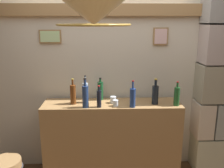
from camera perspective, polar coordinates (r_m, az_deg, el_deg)
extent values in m
cube|color=beige|center=(3.17, -0.19, 1.38)|extent=(3.37, 0.08, 2.42)
cube|color=#9E7547|center=(3.03, -0.17, 16.92)|extent=(3.37, 0.10, 0.14)
cube|color=#9E7547|center=(3.11, -14.20, 10.70)|extent=(0.26, 0.03, 0.16)
cube|color=#B9D897|center=(3.10, -14.27, 10.68)|extent=(0.23, 0.01, 0.13)
cube|color=#9E7547|center=(3.12, 11.25, 10.86)|extent=(0.18, 0.03, 0.21)
cube|color=beige|center=(3.10, 11.31, 10.84)|extent=(0.15, 0.01, 0.18)
cube|color=#B8BCA3|center=(3.64, 21.18, -14.25)|extent=(0.40, 0.37, 0.45)
cube|color=beige|center=(3.40, 20.14, -7.40)|extent=(0.20, 0.37, 0.45)
cube|color=#9AA39E|center=(3.49, 23.60, -7.18)|extent=(0.21, 0.37, 0.45)
cube|color=#9E9983|center=(3.31, 22.66, 0.37)|extent=(0.41, 0.37, 0.45)
cube|color=#BAAAA6|center=(3.23, 23.47, 8.54)|extent=(0.40, 0.37, 0.45)
cube|color=#9B9894|center=(3.23, 24.34, 16.90)|extent=(0.42, 0.37, 0.45)
cube|color=#9E7547|center=(3.15, -0.03, -12.80)|extent=(1.66, 0.42, 0.97)
cylinder|color=navy|center=(2.79, -6.22, -2.99)|extent=(0.07, 0.07, 0.25)
cylinder|color=navy|center=(2.74, -6.32, 0.33)|extent=(0.03, 0.03, 0.08)
cylinder|color=black|center=(2.73, -6.34, 1.25)|extent=(0.03, 0.03, 0.01)
cylinder|color=#1B4E23|center=(2.94, 14.85, -2.83)|extent=(0.07, 0.07, 0.22)
cylinder|color=#1B4E23|center=(2.90, 15.03, -0.22)|extent=(0.02, 0.02, 0.06)
cylinder|color=maroon|center=(2.89, 15.07, 0.46)|extent=(0.03, 0.03, 0.01)
cylinder|color=#AAC3DE|center=(2.96, -6.21, -2.09)|extent=(0.07, 0.07, 0.24)
cylinder|color=#AAC3DE|center=(2.91, -6.30, 0.96)|extent=(0.02, 0.02, 0.08)
cylinder|color=black|center=(2.90, -6.32, 1.86)|extent=(0.02, 0.02, 0.01)
cylinder|color=#174A26|center=(3.05, -2.73, -1.63)|extent=(0.07, 0.07, 0.23)
cylinder|color=#174A26|center=(3.02, -2.76, 0.84)|extent=(0.03, 0.03, 0.04)
cylinder|color=black|center=(3.01, -2.76, 1.34)|extent=(0.03, 0.03, 0.01)
cylinder|color=black|center=(2.79, -3.04, -3.49)|extent=(0.05, 0.05, 0.20)
cylinder|color=black|center=(2.76, -3.07, -1.05)|extent=(0.02, 0.02, 0.05)
cylinder|color=maroon|center=(2.75, -3.08, -0.44)|extent=(0.03, 0.03, 0.01)
cylinder|color=black|center=(2.94, 10.04, -2.54)|extent=(0.08, 0.08, 0.22)
cylinder|color=black|center=(2.90, 10.16, 0.26)|extent=(0.03, 0.03, 0.08)
cylinder|color=#B7932D|center=(2.89, 10.20, 1.11)|extent=(0.03, 0.03, 0.01)
cylinder|color=brown|center=(2.93, -9.07, -2.46)|extent=(0.07, 0.07, 0.23)
cylinder|color=brown|center=(2.89, -9.19, 0.35)|extent=(0.02, 0.02, 0.07)
cylinder|color=#B7932D|center=(2.88, -9.22, 1.10)|extent=(0.03, 0.03, 0.01)
cylinder|color=navy|center=(2.80, 4.83, -3.25)|extent=(0.07, 0.07, 0.22)
cylinder|color=navy|center=(2.76, 4.89, -0.25)|extent=(0.02, 0.02, 0.08)
cylinder|color=maroon|center=(2.75, 4.92, 0.72)|extent=(0.03, 0.03, 0.01)
cylinder|color=silver|center=(2.95, 0.26, -3.68)|extent=(0.07, 0.07, 0.08)
cylinder|color=silver|center=(2.84, 0.82, -4.47)|extent=(0.06, 0.06, 0.07)
cone|color=beige|center=(1.92, -4.31, 16.72)|extent=(0.56, 0.56, 0.22)
torus|color=#AD8433|center=(1.92, -4.25, 13.62)|extent=(0.57, 0.57, 0.02)
torus|color=#333338|center=(3.09, -23.51, -17.60)|extent=(0.37, 0.37, 0.02)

